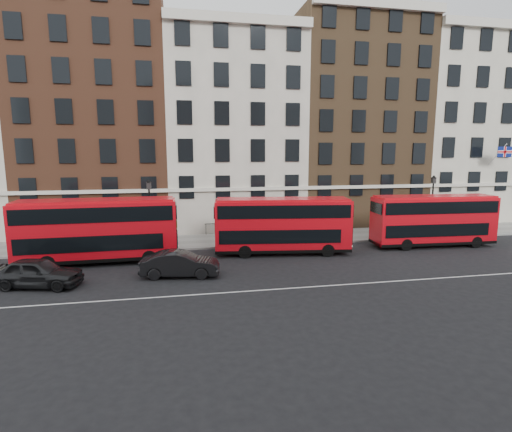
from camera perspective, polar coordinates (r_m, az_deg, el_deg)
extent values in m
plane|color=black|center=(24.48, 2.57, -8.81)|extent=(120.00, 120.00, 0.00)
cube|color=gray|center=(34.40, -1.56, -3.35)|extent=(80.00, 5.00, 0.15)
cube|color=gray|center=(32.00, -0.81, -4.30)|extent=(80.00, 0.30, 0.16)
cube|color=white|center=(22.65, 3.78, -10.34)|extent=(70.00, 0.12, 0.01)
cube|color=brown|center=(41.38, -21.77, 13.36)|extent=(12.80, 10.00, 22.00)
cube|color=#A6A193|center=(41.02, -3.39, 11.94)|extent=(12.80, 10.00, 19.00)
cube|color=beige|center=(37.43, -2.33, 26.38)|extent=(12.80, 0.50, 0.80)
cube|color=brown|center=(44.64, 13.53, 12.77)|extent=(12.80, 10.00, 21.00)
cube|color=beige|center=(41.88, 17.46, 26.98)|extent=(12.80, 0.50, 0.80)
cube|color=#B2AC9A|center=(51.22, 26.90, 11.00)|extent=(12.80, 10.00, 20.00)
cube|color=beige|center=(48.61, 31.88, 22.26)|extent=(12.80, 0.50, 0.80)
cube|color=red|center=(29.06, -21.67, -1.88)|extent=(10.44, 2.69, 3.91)
cube|color=black|center=(29.45, -21.45, -5.39)|extent=(10.44, 2.72, 0.24)
cube|color=black|center=(29.24, -22.16, -3.18)|extent=(9.26, 2.74, 1.04)
cube|color=black|center=(28.87, -21.81, 0.48)|extent=(10.05, 2.76, 0.99)
cube|color=red|center=(28.76, -21.90, 2.04)|extent=(10.14, 2.48, 0.18)
cube|color=black|center=(28.81, -11.24, -3.05)|extent=(0.12, 2.18, 1.29)
cube|color=black|center=(28.60, -11.30, -0.97)|extent=(0.12, 1.88, 0.42)
cylinder|color=black|center=(28.01, -14.97, -5.73)|extent=(1.00, 0.30, 0.99)
cylinder|color=black|center=(30.16, -14.78, -4.65)|extent=(1.00, 0.30, 0.99)
cylinder|color=black|center=(29.05, -27.62, -5.96)|extent=(1.00, 0.30, 0.99)
cylinder|color=black|center=(31.12, -26.55, -4.91)|extent=(1.00, 0.30, 0.99)
cube|color=red|center=(29.54, 3.80, -1.29)|extent=(10.09, 3.61, 3.71)
cube|color=black|center=(29.91, 3.76, -4.58)|extent=(10.10, 3.65, 0.23)
cube|color=black|center=(29.63, 3.25, -2.51)|extent=(8.99, 3.54, 0.99)
cube|color=black|center=(29.35, 3.82, 0.92)|extent=(9.73, 3.64, 0.94)
cube|color=red|center=(29.25, 3.84, 2.38)|extent=(9.79, 3.39, 0.17)
cube|color=black|center=(30.71, 13.04, -2.49)|extent=(0.34, 2.06, 1.22)
cube|color=black|center=(30.53, 13.11, -0.64)|extent=(0.31, 1.78, 0.39)
cylinder|color=black|center=(29.48, 10.23, -4.86)|extent=(0.97, 0.38, 0.94)
cylinder|color=black|center=(31.47, 9.31, -3.93)|extent=(0.97, 0.38, 0.94)
cylinder|color=black|center=(28.66, -1.59, -5.12)|extent=(0.97, 0.38, 0.94)
cylinder|color=black|center=(30.70, -1.73, -4.14)|extent=(0.97, 0.38, 0.94)
cube|color=red|center=(34.84, 24.00, -0.52)|extent=(9.81, 2.74, 3.65)
cube|color=black|center=(35.15, 23.81, -3.27)|extent=(9.81, 2.78, 0.22)
cube|color=black|center=(34.80, 23.54, -1.54)|extent=(8.70, 2.77, 0.97)
cube|color=black|center=(34.68, 24.12, 1.33)|extent=(9.44, 2.80, 0.93)
cube|color=red|center=(34.60, 24.20, 2.54)|extent=(9.52, 2.55, 0.17)
cube|color=black|center=(37.80, 30.20, -1.37)|extent=(0.16, 2.04, 1.20)
cube|color=black|center=(37.65, 30.32, 0.11)|extent=(0.15, 1.76, 0.39)
cylinder|color=black|center=(36.11, 28.92, -3.29)|extent=(0.94, 0.30, 0.93)
cylinder|color=black|center=(37.73, 27.03, -2.64)|extent=(0.94, 0.30, 0.93)
cylinder|color=black|center=(32.87, 20.67, -3.86)|extent=(0.94, 0.30, 0.93)
cylinder|color=black|center=(34.65, 19.01, -3.11)|extent=(0.94, 0.30, 0.93)
imported|color=black|center=(25.82, -28.76, -7.10)|extent=(5.16, 2.97, 1.65)
imported|color=black|center=(24.95, -10.80, -6.74)|extent=(4.94, 2.31, 1.56)
cylinder|color=black|center=(31.67, -14.87, -0.38)|extent=(0.14, 0.14, 4.60)
cylinder|color=black|center=(32.05, -14.72, -3.91)|extent=(0.32, 0.32, 0.60)
cube|color=#262626|center=(31.35, -15.07, 4.22)|extent=(0.32, 0.32, 0.55)
cone|color=black|center=(31.33, -15.10, 4.85)|extent=(0.44, 0.44, 0.25)
cylinder|color=black|center=(39.22, 23.79, 0.95)|extent=(0.14, 0.14, 4.60)
cylinder|color=black|center=(39.53, 23.60, -1.91)|extent=(0.32, 0.32, 0.60)
cube|color=#262626|center=(38.96, 24.04, 4.67)|extent=(0.32, 0.32, 0.55)
cone|color=black|center=(38.94, 24.07, 5.18)|extent=(0.44, 0.44, 0.25)
cylinder|color=black|center=(42.21, 30.52, -0.38)|extent=(0.12, 0.12, 2.60)
cube|color=black|center=(41.89, 30.84, 1.74)|extent=(0.25, 0.30, 0.75)
sphere|color=red|center=(41.74, 31.02, 2.01)|extent=(0.14, 0.14, 0.14)
sphere|color=#0C9919|center=(41.79, 30.97, 1.41)|extent=(0.14, 0.14, 0.14)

